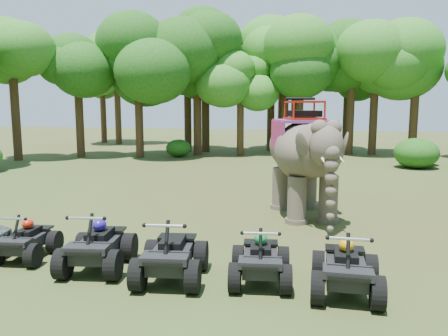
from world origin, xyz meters
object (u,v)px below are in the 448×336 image
at_px(atv_2, 171,248).
at_px(atv_0, 25,235).
at_px(atv_1, 97,239).
at_px(elephant, 304,157).
at_px(atv_4, 346,261).
at_px(atv_3, 261,253).

bearing_deg(atv_2, atv_0, 165.54).
bearing_deg(atv_0, atv_1, -13.38).
xyz_separation_m(elephant, atv_2, (-2.28, -6.18, -1.24)).
bearing_deg(atv_1, atv_0, 165.01).
height_order(elephant, atv_0, elephant).
distance_m(elephant, atv_0, 8.52).
bearing_deg(atv_4, atv_3, 173.17).
relative_size(atv_3, atv_4, 0.94).
distance_m(elephant, atv_2, 6.70).
bearing_deg(atv_4, atv_2, -178.85).
bearing_deg(elephant, atv_4, -100.10).
relative_size(atv_0, atv_3, 0.93).
xyz_separation_m(elephant, atv_1, (-4.08, -6.00, -1.24)).
bearing_deg(atv_4, elephant, 99.98).
height_order(atv_0, atv_4, atv_4).
distance_m(atv_2, atv_3, 1.84).
bearing_deg(atv_1, atv_3, -7.68).
xyz_separation_m(atv_1, atv_4, (5.28, -0.02, -0.03)).
xyz_separation_m(atv_1, atv_3, (3.60, 0.14, -0.06)).
bearing_deg(atv_3, atv_4, -14.02).
bearing_deg(atv_0, atv_2, -13.58).
height_order(elephant, atv_4, elephant).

